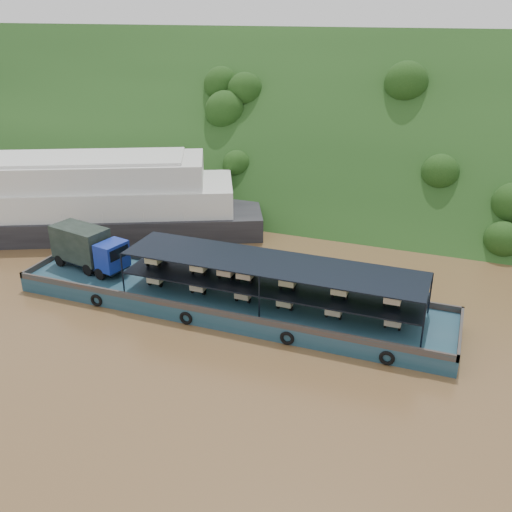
% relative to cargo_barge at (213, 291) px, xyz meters
% --- Properties ---
extents(ground, '(160.00, 160.00, 0.00)m').
position_rel_cargo_barge_xyz_m(ground, '(4.34, 0.56, -1.21)').
color(ground, brown).
rests_on(ground, ground).
extents(hillside, '(140.00, 39.60, 39.60)m').
position_rel_cargo_barge_xyz_m(hillside, '(4.34, 36.56, -1.21)').
color(hillside, '#163312').
rests_on(hillside, ground).
extents(cargo_barge, '(35.00, 7.18, 4.82)m').
position_rel_cargo_barge_xyz_m(cargo_barge, '(0.00, 0.00, 0.00)').
color(cargo_barge, '#143A48').
rests_on(cargo_barge, ground).
extents(passenger_ferry, '(40.26, 25.76, 8.05)m').
position_rel_cargo_barge_xyz_m(passenger_ferry, '(-20.87, 9.89, 2.28)').
color(passenger_ferry, black).
rests_on(passenger_ferry, ground).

